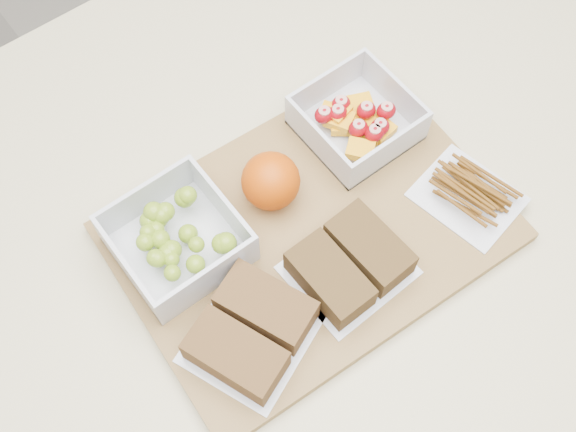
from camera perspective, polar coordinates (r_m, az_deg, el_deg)
name	(u,v)px	position (r m, az deg, el deg)	size (l,w,h in m)	color
ground	(296,401)	(1.69, 0.64, -14.39)	(4.00, 4.00, 0.00)	gray
counter	(299,341)	(1.25, 0.84, -9.84)	(1.20, 0.90, 0.90)	beige
cutting_board	(310,232)	(0.82, 1.76, -1.26)	(0.42, 0.30, 0.02)	olive
grape_container	(177,238)	(0.79, -8.78, -1.75)	(0.13, 0.13, 0.05)	silver
fruit_container	(356,121)	(0.87, 5.42, 7.48)	(0.12, 0.12, 0.05)	silver
orange	(271,181)	(0.81, -1.37, 2.79)	(0.07, 0.07, 0.07)	#C74704
sandwich_bag_left	(251,331)	(0.75, -2.93, -9.06)	(0.16, 0.15, 0.04)	silver
sandwich_bag_center	(350,264)	(0.78, 4.89, -3.78)	(0.13, 0.11, 0.04)	silver
pretzel_bag	(470,192)	(0.85, 14.16, 1.83)	(0.11, 0.13, 0.03)	silver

